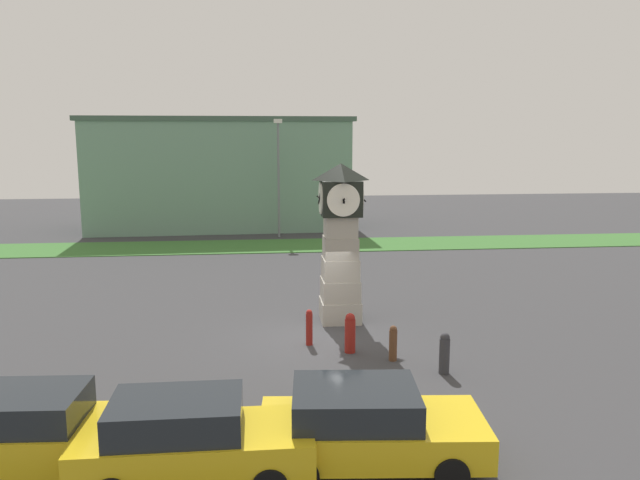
% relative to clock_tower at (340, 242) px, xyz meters
% --- Properties ---
extents(ground_plane, '(87.35, 87.35, 0.00)m').
position_rel_clock_tower_xyz_m(ground_plane, '(-0.98, -1.71, -2.73)').
color(ground_plane, '#38383A').
extents(clock_tower, '(1.67, 1.77, 5.34)m').
position_rel_clock_tower_xyz_m(clock_tower, '(0.00, 0.00, 0.00)').
color(clock_tower, '#A19C92').
rests_on(clock_tower, ground_plane).
extents(bollard_near_tower, '(0.28, 0.28, 1.13)m').
position_rel_clock_tower_xyz_m(bollard_near_tower, '(2.13, -4.98, -2.16)').
color(bollard_near_tower, '#333338').
rests_on(bollard_near_tower, ground_plane).
extents(bollard_mid_row, '(0.23, 0.23, 1.02)m').
position_rel_clock_tower_xyz_m(bollard_mid_row, '(0.98, -3.90, -2.22)').
color(bollard_mid_row, brown).
rests_on(bollard_mid_row, ground_plane).
extents(bollard_far_row, '(0.31, 0.31, 1.18)m').
position_rel_clock_tower_xyz_m(bollard_far_row, '(-0.12, -3.12, -2.14)').
color(bollard_far_row, maroon).
rests_on(bollard_far_row, ground_plane).
extents(bollard_end_row, '(0.20, 0.20, 1.10)m').
position_rel_clock_tower_xyz_m(bollard_end_row, '(-1.25, -2.35, -2.18)').
color(bollard_end_row, maroon).
rests_on(bollard_end_row, ground_plane).
extents(car_navy_sedan, '(4.69, 2.09, 1.58)m').
position_rel_clock_tower_xyz_m(car_navy_sedan, '(-7.07, -8.93, -1.93)').
color(car_navy_sedan, gold).
rests_on(car_navy_sedan, ground_plane).
extents(car_near_tower, '(4.29, 1.91, 1.61)m').
position_rel_clock_tower_xyz_m(car_near_tower, '(-4.03, -9.55, -1.92)').
color(car_near_tower, gold).
rests_on(car_near_tower, ground_plane).
extents(car_by_building, '(4.47, 2.38, 1.55)m').
position_rel_clock_tower_xyz_m(car_by_building, '(-0.72, -9.29, -1.94)').
color(car_by_building, gold).
rests_on(car_by_building, ground_plane).
extents(street_lamp_near_road, '(0.50, 0.24, 7.12)m').
position_rel_clock_tower_xyz_m(street_lamp_near_road, '(-1.44, 17.45, 1.33)').
color(street_lamp_near_road, slate).
rests_on(street_lamp_near_road, ground_plane).
extents(warehouse_blue_far, '(17.39, 6.92, 7.32)m').
position_rel_clock_tower_xyz_m(warehouse_blue_far, '(-5.16, 21.67, 0.94)').
color(warehouse_blue_far, gray).
rests_on(warehouse_blue_far, ground_plane).
extents(grass_verge_far, '(52.41, 4.21, 0.04)m').
position_rel_clock_tower_xyz_m(grass_verge_far, '(-2.98, 14.30, -2.71)').
color(grass_verge_far, '#386B2D').
rests_on(grass_verge_far, ground_plane).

